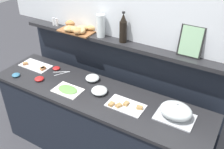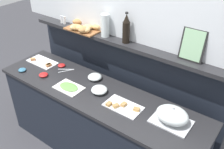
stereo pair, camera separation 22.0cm
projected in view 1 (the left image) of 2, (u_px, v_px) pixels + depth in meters
ground_plane at (123, 123)px, 3.48m from camera, size 12.00×12.00×0.00m
buffet_counter at (98, 126)px, 2.81m from camera, size 2.34×0.61×0.89m
back_ledge_unit at (120, 86)px, 3.03m from camera, size 2.37×0.22×1.31m
sandwich_platter_side at (36, 66)px, 3.01m from camera, size 0.38×0.20×0.04m
sandwich_platter_rear at (125, 105)px, 2.39m from camera, size 0.35×0.21×0.04m
cold_cuts_platter at (68, 90)px, 2.60m from camera, size 0.29×0.20×0.02m
serving_cloche at (176, 111)px, 2.22m from camera, size 0.34×0.24×0.17m
glass_bowl_large at (99, 91)px, 2.56m from camera, size 0.16×0.16×0.06m
glass_bowl_medium at (92, 78)px, 2.76m from camera, size 0.15×0.15×0.06m
condiment_bowl_teal at (16, 75)px, 2.83m from camera, size 0.09×0.09×0.03m
condiment_bowl_dark at (56, 68)px, 2.96m from camera, size 0.09×0.09×0.03m
condiment_bowl_cream at (39, 79)px, 2.76m from camera, size 0.10×0.10×0.03m
serving_tongs at (62, 73)px, 2.89m from camera, size 0.16×0.16×0.01m
wine_bottle_dark at (123, 29)px, 2.54m from camera, size 0.08×0.08×0.32m
salt_shaker at (54, 22)px, 2.99m from camera, size 0.03×0.03×0.09m
pepper_shaker at (57, 22)px, 2.97m from camera, size 0.03×0.03×0.09m
bread_basket at (77, 29)px, 2.82m from camera, size 0.44×0.32×0.08m
framed_picture at (191, 41)px, 2.28m from camera, size 0.22×0.07×0.30m
water_carafe at (101, 26)px, 2.67m from camera, size 0.09×0.09×0.24m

